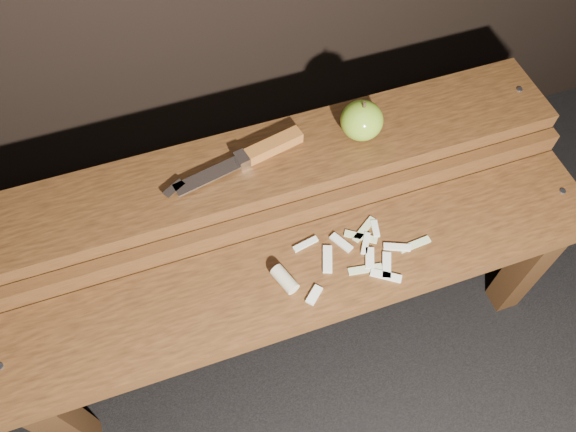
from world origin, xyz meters
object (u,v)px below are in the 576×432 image
object	(u,v)px
bench_rear_tier	(272,184)
bench_front_tier	(308,291)
apple	(362,120)
knife	(257,153)

from	to	relation	value
bench_rear_tier	bench_front_tier	bearing A→B (deg)	-90.00
bench_rear_tier	apple	world-z (taller)	apple
knife	bench_rear_tier	bearing A→B (deg)	-30.49
bench_rear_tier	knife	xyz separation A→B (m)	(-0.02, 0.01, 0.10)
apple	knife	size ratio (longest dim) A/B	0.30
bench_front_tier	knife	bearing A→B (deg)	95.46
bench_front_tier	bench_rear_tier	bearing A→B (deg)	90.00
bench_front_tier	knife	distance (m)	0.29
bench_front_tier	apple	bearing A→B (deg)	50.46
bench_front_tier	bench_rear_tier	distance (m)	0.23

